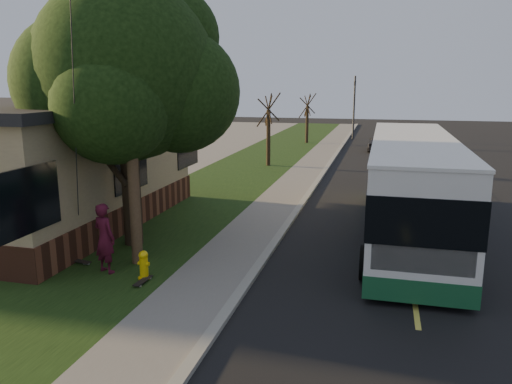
% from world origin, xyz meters
% --- Properties ---
extents(ground, '(120.00, 120.00, 0.00)m').
position_xyz_m(ground, '(0.00, 0.00, 0.00)').
color(ground, black).
rests_on(ground, ground).
extents(road, '(8.00, 80.00, 0.01)m').
position_xyz_m(road, '(4.00, 10.00, 0.01)').
color(road, black).
rests_on(road, ground).
extents(curb, '(0.25, 80.00, 0.12)m').
position_xyz_m(curb, '(0.00, 10.00, 0.06)').
color(curb, gray).
rests_on(curb, ground).
extents(sidewalk, '(2.00, 80.00, 0.08)m').
position_xyz_m(sidewalk, '(-1.00, 10.00, 0.04)').
color(sidewalk, slate).
rests_on(sidewalk, ground).
extents(grass_verge, '(5.00, 80.00, 0.07)m').
position_xyz_m(grass_verge, '(-4.50, 10.00, 0.04)').
color(grass_verge, black).
rests_on(grass_verge, ground).
extents(building_lot, '(15.00, 80.00, 0.04)m').
position_xyz_m(building_lot, '(-14.50, 10.00, 0.02)').
color(building_lot, slate).
rests_on(building_lot, ground).
extents(fire_hydrant, '(0.32, 0.32, 0.74)m').
position_xyz_m(fire_hydrant, '(-2.60, 0.00, 0.43)').
color(fire_hydrant, yellow).
rests_on(fire_hydrant, grass_verge).
extents(utility_pole, '(2.86, 3.21, 9.07)m').
position_xyz_m(utility_pole, '(-3.31, 0.99, 4.63)').
color(utility_pole, '#473321').
rests_on(utility_pole, ground).
extents(leafy_tree, '(6.30, 6.00, 7.80)m').
position_xyz_m(leafy_tree, '(-4.17, 2.65, 5.17)').
color(leafy_tree, black).
rests_on(leafy_tree, grass_verge).
extents(bare_tree_near, '(1.38, 1.21, 4.31)m').
position_xyz_m(bare_tree_near, '(-3.50, 18.00, 2.15)').
color(bare_tree_near, black).
rests_on(bare_tree_near, grass_verge).
extents(bare_tree_far, '(1.38, 1.21, 4.03)m').
position_xyz_m(bare_tree_far, '(-3.00, 30.00, 2.00)').
color(bare_tree_far, black).
rests_on(bare_tree_far, grass_verge).
extents(traffic_signal, '(0.18, 0.22, 5.50)m').
position_xyz_m(traffic_signal, '(0.50, 34.00, 3.16)').
color(traffic_signal, '#2D2D30').
rests_on(traffic_signal, ground).
extents(transit_bus, '(2.74, 11.88, 3.22)m').
position_xyz_m(transit_bus, '(4.06, 5.81, 1.71)').
color(transit_bus, silver).
rests_on(transit_bus, ground).
extents(skateboarder, '(0.79, 0.65, 1.86)m').
position_xyz_m(skateboarder, '(-3.76, 0.17, 1.00)').
color(skateboarder, '#450D1F').
rests_on(skateboarder, grass_verge).
extents(skateboard_main, '(0.21, 0.74, 0.07)m').
position_xyz_m(skateboard_main, '(-2.50, -0.27, 0.12)').
color(skateboard_main, black).
rests_on(skateboard_main, grass_verge).
extents(skateboard_spare, '(0.79, 0.33, 0.07)m').
position_xyz_m(skateboard_spare, '(-4.86, 0.56, 0.12)').
color(skateboard_spare, black).
rests_on(skateboard_spare, grass_verge).
extents(dumpster, '(1.87, 1.66, 1.38)m').
position_xyz_m(dumpster, '(-9.36, 3.66, 0.73)').
color(dumpster, '#12301F').
rests_on(dumpster, building_lot).
extents(distant_car, '(2.02, 4.25, 1.40)m').
position_xyz_m(distant_car, '(3.00, 27.09, 0.70)').
color(distant_car, black).
rests_on(distant_car, ground).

